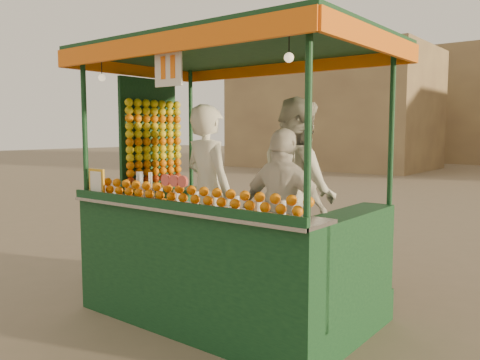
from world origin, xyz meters
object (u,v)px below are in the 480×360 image
Objects in this scene: juice_cart at (218,230)px; vendor_middle at (298,189)px; vendor_right at (284,213)px; vendor_left at (208,192)px.

juice_cart is 0.97m from vendor_middle.
vendor_right is at bearing 9.36° from juice_cart.
vendor_left is 0.97m from vendor_middle.
juice_cart is 1.58× the size of vendor_middle.
vendor_middle is (0.53, 0.71, 0.39)m from juice_cart.
vendor_middle reaches higher than vendor_left.
juice_cart is at bearing 161.31° from vendor_left.
vendor_middle is (0.81, 0.54, 0.04)m from vendor_left.
vendor_left is at bearing 73.38° from vendor_middle.
juice_cart is at bearing 92.92° from vendor_middle.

